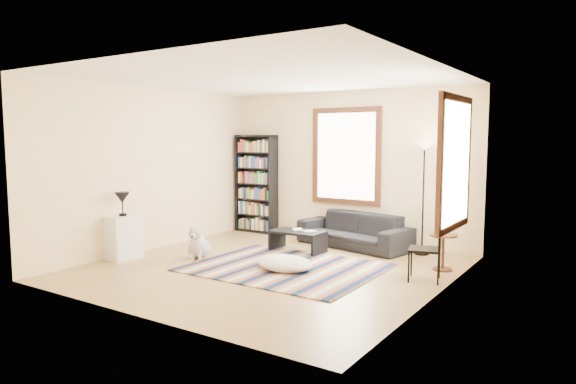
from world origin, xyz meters
The scene contains 21 objects.
floor centered at (0.00, 0.00, -0.05)m, with size 5.00×5.00×0.10m, color #9E7548.
ceiling centered at (0.00, 0.00, 2.85)m, with size 5.00×5.00×0.10m, color white.
wall_back centered at (0.00, 2.55, 1.40)m, with size 5.00×0.10×2.80m, color beige.
wall_front centered at (0.00, -2.55, 1.40)m, with size 5.00×0.10×2.80m, color beige.
wall_left centered at (-2.55, 0.00, 1.40)m, with size 0.10×5.00×2.80m, color beige.
wall_right centered at (2.55, 0.00, 1.40)m, with size 0.10×5.00×2.80m, color beige.
window_back centered at (0.00, 2.47, 1.60)m, with size 1.20×0.06×1.60m, color white.
window_right centered at (2.47, 0.80, 1.60)m, with size 0.06×1.20×1.60m, color white.
rug centered at (0.20, 0.13, 0.01)m, with size 2.71×2.17×0.02m, color #0B1E3A.
sofa centered at (0.38, 2.05, 0.30)m, with size 2.07×0.81×0.60m, color black.
bookshelf centered at (-1.98, 2.32, 1.00)m, with size 0.90×0.30×2.00m, color black.
coffee_table centered at (-0.25, 1.19, 0.18)m, with size 0.90×0.50×0.36m, color black.
book_a centered at (-0.35, 1.19, 0.37)m, with size 0.21×0.16×0.02m, color beige.
book_b centered at (-0.10, 1.24, 0.37)m, with size 0.15×0.21×0.02m, color beige.
floor_cushion centered at (0.27, 0.00, 0.11)m, with size 0.87×0.65×0.22m, color beige.
floor_lamp centered at (1.60, 2.15, 0.93)m, with size 0.30×0.30×1.86m, color black, non-canonical shape.
side_table centered at (2.20, 1.29, 0.27)m, with size 0.40×0.40×0.54m, color #422610.
folding_chair centered at (2.15, 0.61, 0.43)m, with size 0.42×0.40×0.86m, color black.
white_cabinet centered at (-2.30, -0.81, 0.35)m, with size 0.38×0.50×0.70m, color white.
table_lamp centered at (-2.30, -0.81, 0.89)m, with size 0.24×0.24×0.38m, color black, non-canonical shape.
dog centered at (-1.33, -0.09, 0.26)m, with size 0.38×0.53×0.53m, color #B3B3B3, non-canonical shape.
Camera 1 is at (4.35, -6.12, 1.93)m, focal length 32.00 mm.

